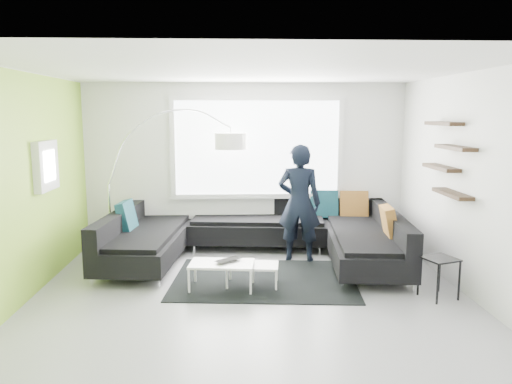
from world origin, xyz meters
TOP-DOWN VIEW (x-y plane):
  - ground at (0.00, 0.00)m, footprint 5.50×5.50m
  - room_shell at (0.04, 0.21)m, footprint 5.54×5.04m
  - sectional_sofa at (0.12, 1.40)m, footprint 4.60×3.11m
  - rug at (0.21, 0.55)m, footprint 2.63×2.01m
  - coffee_table at (-0.17, 0.27)m, footprint 1.14×0.74m
  - arc_lamp at (-2.17, 1.74)m, footprint 2.17×0.49m
  - side_table at (2.34, -0.23)m, footprint 0.48×0.48m
  - person at (0.81, 1.46)m, footprint 0.87×0.75m
  - laptop at (-0.25, 0.23)m, footprint 0.61×0.61m

SIDE VIEW (x-z plane):
  - ground at x=0.00m, z-range 0.00..0.00m
  - rug at x=0.21m, z-range 0.00..0.01m
  - coffee_table at x=-0.17m, z-range 0.00..0.35m
  - side_table at x=2.34m, z-range 0.00..0.52m
  - laptop at x=-0.25m, z-range 0.35..0.38m
  - sectional_sofa at x=0.12m, z-range -0.06..0.88m
  - person at x=0.81m, z-range 0.00..1.83m
  - arc_lamp at x=-2.17m, z-range 0.00..2.36m
  - room_shell at x=0.04m, z-range 0.40..3.22m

